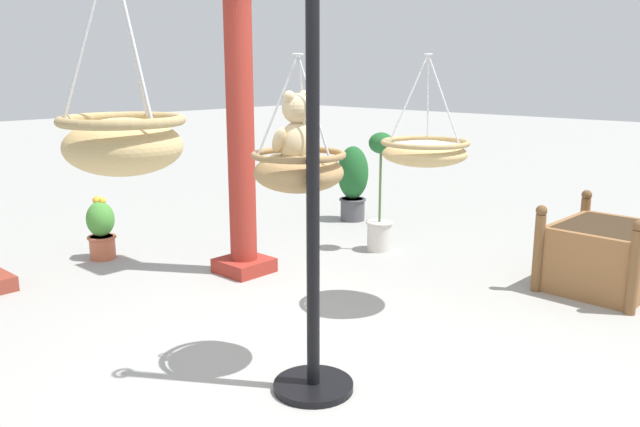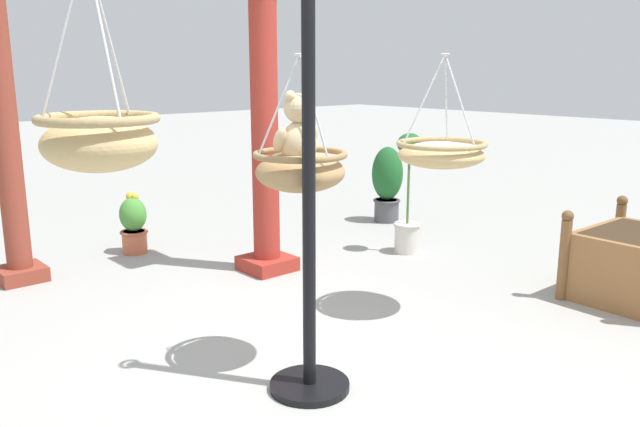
% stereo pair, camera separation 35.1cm
% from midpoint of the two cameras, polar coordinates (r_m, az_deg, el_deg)
% --- Properties ---
extents(ground_plane, '(40.00, 40.00, 0.00)m').
position_cam_midpoint_polar(ground_plane, '(3.79, -1.51, -14.29)').
color(ground_plane, '#9E9E99').
extents(display_pole_central, '(0.44, 0.44, 2.36)m').
position_cam_midpoint_polar(display_pole_central, '(3.37, -3.61, -4.50)').
color(display_pole_central, black).
rests_on(display_pole_central, ground).
extents(hanging_basket_with_teddy, '(0.53, 0.53, 0.75)m').
position_cam_midpoint_polar(hanging_basket_with_teddy, '(3.55, -4.75, 3.92)').
color(hanging_basket_with_teddy, '#A37F51').
extents(teddy_bear, '(0.29, 0.26, 0.42)m').
position_cam_midpoint_polar(teddy_bear, '(3.54, -5.05, 6.97)').
color(teddy_bear, '#D1B789').
extents(hanging_basket_left_high, '(0.45, 0.45, 0.80)m').
position_cam_midpoint_polar(hanging_basket_left_high, '(2.47, -21.09, 5.96)').
color(hanging_basket_left_high, tan).
extents(hanging_basket_right_low, '(0.62, 0.62, 0.77)m').
position_cam_midpoint_polar(hanging_basket_right_low, '(4.50, 7.11, 5.51)').
color(hanging_basket_right_low, tan).
extents(greenhouse_pillar_left, '(0.43, 0.43, 2.65)m').
position_cam_midpoint_polar(greenhouse_pillar_left, '(5.38, -8.99, 7.85)').
color(greenhouse_pillar_left, '#9E2D23').
rests_on(greenhouse_pillar_left, ground).
extents(wooden_planter_box, '(0.98, 0.82, 0.70)m').
position_cam_midpoint_polar(wooden_planter_box, '(5.50, 22.43, -3.39)').
color(wooden_planter_box, olive).
rests_on(wooden_planter_box, ground).
extents(potted_plant_fern_front, '(0.35, 0.35, 0.86)m').
position_cam_midpoint_polar(potted_plant_fern_front, '(7.35, 1.58, 2.88)').
color(potted_plant_fern_front, '#4C4C51').
rests_on(potted_plant_fern_front, ground).
extents(potted_plant_tall_leafy, '(0.27, 0.27, 1.14)m').
position_cam_midpoint_polar(potted_plant_tall_leafy, '(6.11, 3.73, 1.10)').
color(potted_plant_tall_leafy, beige).
rests_on(potted_plant_tall_leafy, ground).
extents(potted_plant_small_succulent, '(0.26, 0.26, 0.58)m').
position_cam_midpoint_polar(potted_plant_small_succulent, '(6.27, -20.45, -1.35)').
color(potted_plant_small_succulent, '#BC6042').
rests_on(potted_plant_small_succulent, ground).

